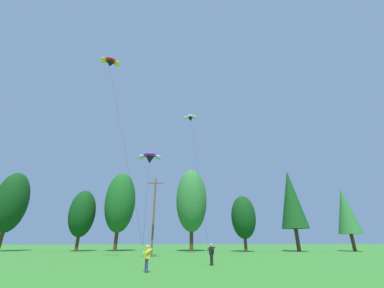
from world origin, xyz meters
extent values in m
cylinder|color=#472D19|center=(-33.86, 56.87, 1.83)|extent=(0.66, 0.66, 3.65)
ellipsoid|color=#0F3D14|center=(-33.86, 56.87, 8.85)|extent=(5.73, 5.73, 11.44)
cylinder|color=#472D19|center=(-19.86, 56.05, 1.38)|extent=(0.58, 0.58, 2.77)
ellipsoid|color=#0F3D14|center=(-19.86, 56.05, 6.71)|extent=(4.78, 4.78, 8.66)
cylinder|color=#472D19|center=(-12.90, 55.92, 1.84)|extent=(0.66, 0.66, 3.69)
ellipsoid|color=#19561E|center=(-12.90, 55.92, 8.93)|extent=(5.77, 5.77, 11.54)
cylinder|color=#472D19|center=(1.09, 54.02, 1.90)|extent=(0.67, 0.67, 3.80)
ellipsoid|color=#2D7033|center=(1.09, 54.02, 9.22)|extent=(5.90, 5.90, 11.91)
cylinder|color=#472D19|center=(10.57, 51.85, 1.21)|extent=(0.54, 0.54, 2.43)
ellipsoid|color=#0F3D14|center=(10.57, 51.85, 5.88)|extent=(4.41, 4.41, 7.60)
cylinder|color=#472D19|center=(20.38, 52.03, 1.94)|extent=(0.68, 0.68, 3.88)
cone|color=#144719|center=(20.38, 52.03, 9.41)|extent=(4.89, 4.89, 11.05)
cylinder|color=#472D19|center=(30.73, 51.63, 1.48)|extent=(0.59, 0.59, 2.96)
cone|color=#2D7033|center=(30.73, 51.63, 7.17)|extent=(4.10, 4.10, 8.42)
cylinder|color=brown|center=(-5.08, 40.44, 4.98)|extent=(0.26, 0.26, 9.97)
cube|color=brown|center=(-5.08, 40.44, 9.37)|extent=(2.20, 0.14, 0.14)
cylinder|color=navy|center=(-4.22, 25.03, 0.42)|extent=(0.18, 0.18, 0.84)
cylinder|color=navy|center=(-4.31, 25.21, 0.42)|extent=(0.18, 0.18, 0.84)
cube|color=yellow|center=(-4.27, 25.12, 1.14)|extent=(0.39, 0.45, 0.60)
sphere|color=tan|center=(-4.27, 25.12, 1.58)|extent=(0.22, 0.22, 0.22)
cylinder|color=yellow|center=(-4.16, 24.91, 1.30)|extent=(0.51, 0.32, 0.35)
cylinder|color=yellow|center=(-4.38, 25.33, 1.30)|extent=(0.51, 0.32, 0.35)
cylinder|color=black|center=(0.84, 29.21, 0.42)|extent=(0.18, 0.18, 0.84)
cylinder|color=black|center=(0.73, 29.38, 0.42)|extent=(0.18, 0.18, 0.84)
cube|color=black|center=(0.79, 29.29, 1.14)|extent=(0.41, 0.45, 0.60)
sphere|color=tan|center=(0.79, 29.29, 1.58)|extent=(0.22, 0.22, 0.22)
cylinder|color=black|center=(0.92, 29.09, 1.30)|extent=(0.48, 0.36, 0.35)
cylinder|color=black|center=(0.65, 29.49, 1.30)|extent=(0.48, 0.36, 0.35)
ellipsoid|color=purple|center=(-5.68, 36.02, 11.96)|extent=(1.68, 1.17, 0.70)
ellipsoid|color=silver|center=(-4.63, 36.00, 11.66)|extent=(0.97, 0.99, 0.87)
ellipsoid|color=silver|center=(-6.73, 36.03, 11.66)|extent=(0.99, 0.99, 0.87)
cone|color=black|center=(-5.68, 36.12, 11.31)|extent=(0.95, 0.95, 0.81)
cylinder|color=black|center=(-5.13, 30.54, 6.27)|extent=(1.12, 11.17, 9.30)
ellipsoid|color=white|center=(-0.16, 40.91, 20.45)|extent=(1.43, 1.09, 0.67)
ellipsoid|color=silver|center=(0.60, 40.69, 20.23)|extent=(0.72, 0.80, 0.77)
ellipsoid|color=silver|center=(-0.93, 41.12, 20.23)|extent=(0.85, 0.80, 0.77)
cone|color=black|center=(-0.15, 40.97, 19.96)|extent=(0.88, 0.88, 0.61)
cylinder|color=black|center=(0.18, 35.04, 10.64)|extent=(0.65, 11.89, 18.05)
ellipsoid|color=red|center=(-11.42, 32.99, 24.01)|extent=(1.70, 1.47, 0.79)
ellipsoid|color=yellow|center=(-10.57, 33.30, 23.76)|extent=(1.04, 1.06, 0.90)
ellipsoid|color=yellow|center=(-12.26, 32.69, 23.76)|extent=(0.90, 1.06, 0.90)
cone|color=black|center=(-11.45, 33.08, 23.46)|extent=(1.03, 1.03, 0.69)
cylinder|color=black|center=(-8.01, 29.02, 12.37)|extent=(6.89, 8.14, 21.50)
camera|label=1|loc=(-2.72, 7.44, 2.04)|focal=22.03mm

